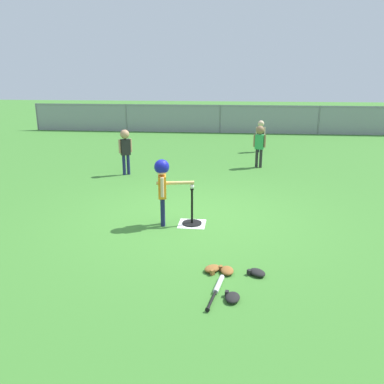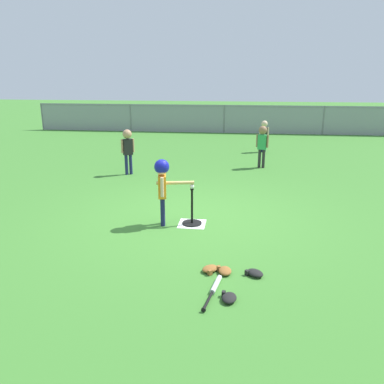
{
  "view_description": "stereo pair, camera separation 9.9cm",
  "coord_description": "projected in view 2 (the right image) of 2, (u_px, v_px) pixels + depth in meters",
  "views": [
    {
      "loc": [
        0.6,
        -6.31,
        2.37
      ],
      "look_at": [
        -0.04,
        -0.32,
        0.55
      ],
      "focal_mm": 36.64,
      "sensor_mm": 36.0,
      "label": 1
    },
    {
      "loc": [
        0.7,
        -6.3,
        2.37
      ],
      "look_at": [
        -0.04,
        -0.32,
        0.55
      ],
      "focal_mm": 36.64,
      "sensor_mm": 36.0,
      "label": 2
    }
  ],
  "objects": [
    {
      "name": "glove_tossed_aside",
      "position": [
        210.0,
        269.0,
        4.89
      ],
      "size": [
        0.27,
        0.27,
        0.07
      ],
      "color": "brown",
      "rests_on": "ground_plane"
    },
    {
      "name": "fielder_near_left",
      "position": [
        128.0,
        146.0,
        9.43
      ],
      "size": [
        0.29,
        0.23,
        1.1
      ],
      "color": "#191E4C",
      "rests_on": "ground_plane"
    },
    {
      "name": "baseball_on_tee",
      "position": [
        192.0,
        186.0,
        6.26
      ],
      "size": [
        0.07,
        0.07,
        0.07
      ],
      "primitive_type": "sphere",
      "color": "white",
      "rests_on": "batting_tee"
    },
    {
      "name": "ground_plane",
      "position": [
        197.0,
        217.0,
        6.75
      ],
      "size": [
        60.0,
        60.0,
        0.0
      ],
      "primitive_type": "plane",
      "color": "#3D7A2D"
    },
    {
      "name": "glove_by_plate",
      "position": [
        225.0,
        271.0,
        4.84
      ],
      "size": [
        0.2,
        0.24,
        0.07
      ],
      "color": "brown",
      "rests_on": "ground_plane"
    },
    {
      "name": "outfield_fence",
      "position": [
        224.0,
        118.0,
        16.25
      ],
      "size": [
        16.06,
        0.06,
        1.15
      ],
      "color": "slate",
      "rests_on": "ground_plane"
    },
    {
      "name": "fielder_deep_center",
      "position": [
        264.0,
        132.0,
        12.22
      ],
      "size": [
        0.29,
        0.19,
        0.98
      ],
      "color": "#191E4C",
      "rests_on": "ground_plane"
    },
    {
      "name": "glove_near_bats",
      "position": [
        255.0,
        273.0,
        4.79
      ],
      "size": [
        0.27,
        0.27,
        0.07
      ],
      "color": "black",
      "rests_on": "ground_plane"
    },
    {
      "name": "spare_bat_silver",
      "position": [
        214.0,
        288.0,
        4.47
      ],
      "size": [
        0.18,
        0.72,
        0.06
      ],
      "color": "silver",
      "rests_on": "ground_plane"
    },
    {
      "name": "glove_outfield_drop",
      "position": [
        229.0,
        298.0,
        4.26
      ],
      "size": [
        0.18,
        0.24,
        0.07
      ],
      "color": "black",
      "rests_on": "ground_plane"
    },
    {
      "name": "batter_child",
      "position": [
        163.0,
        179.0,
        6.2
      ],
      "size": [
        0.63,
        0.31,
        1.09
      ],
      "color": "#191E4C",
      "rests_on": "ground_plane"
    },
    {
      "name": "batting_tee",
      "position": [
        192.0,
        219.0,
        6.42
      ],
      "size": [
        0.32,
        0.32,
        0.61
      ],
      "color": "black",
      "rests_on": "ground_plane"
    },
    {
      "name": "home_plate",
      "position": [
        192.0,
        224.0,
        6.45
      ],
      "size": [
        0.44,
        0.44,
        0.01
      ],
      "primitive_type": "cube",
      "color": "white",
      "rests_on": "ground_plane"
    },
    {
      "name": "fielder_deep_left",
      "position": [
        262.0,
        141.0,
        10.13
      ],
      "size": [
        0.31,
        0.22,
        1.1
      ],
      "color": "#262626",
      "rests_on": "ground_plane"
    }
  ]
}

